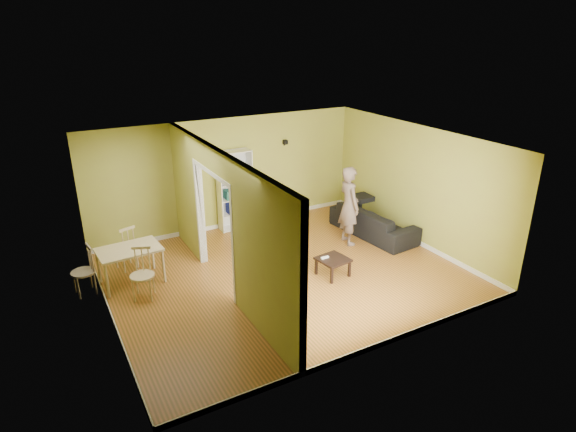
% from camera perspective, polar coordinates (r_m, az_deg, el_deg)
% --- Properties ---
extents(room_shell, '(6.50, 6.50, 6.50)m').
position_cam_1_polar(room_shell, '(8.92, -0.50, 0.55)').
color(room_shell, '#B56C31').
rests_on(room_shell, ground).
extents(partition, '(0.22, 5.50, 2.60)m').
position_cam_1_polar(partition, '(8.46, -7.67, -0.87)').
color(partition, '#A5AC3E').
rests_on(partition, ground).
extents(wall_speaker, '(0.10, 0.10, 0.10)m').
position_cam_1_polar(wall_speaker, '(11.70, -0.33, 8.75)').
color(wall_speaker, black).
rests_on(wall_speaker, room_shell).
extents(sofa, '(2.26, 1.13, 0.83)m').
position_cam_1_polar(sofa, '(11.18, 10.10, -0.19)').
color(sofa, black).
rests_on(sofa, ground).
extents(person, '(0.81, 0.67, 2.05)m').
position_cam_1_polar(person, '(10.46, 7.28, 2.01)').
color(person, slate).
rests_on(person, ground).
extents(bookshelf, '(0.79, 0.35, 1.88)m').
position_cam_1_polar(bookshelf, '(11.30, -6.41, 3.10)').
color(bookshelf, white).
rests_on(bookshelf, ground).
extents(paper_box_navy_a, '(0.44, 0.28, 0.22)m').
position_cam_1_polar(paper_box_navy_a, '(11.41, -6.12, 0.99)').
color(paper_box_navy_a, navy).
rests_on(paper_box_navy_a, bookshelf).
extents(paper_box_teal, '(0.40, 0.26, 0.20)m').
position_cam_1_polar(paper_box_teal, '(11.26, -6.53, 2.64)').
color(paper_box_teal, '#10877B').
rests_on(paper_box_teal, bookshelf).
extents(paper_box_navy_b, '(0.44, 0.29, 0.23)m').
position_cam_1_polar(paper_box_navy_b, '(11.15, -6.50, 4.51)').
color(paper_box_navy_b, navy).
rests_on(paper_box_navy_b, bookshelf).
extents(paper_box_navy_c, '(0.43, 0.28, 0.22)m').
position_cam_1_polar(paper_box_navy_c, '(11.09, -6.51, 5.59)').
color(paper_box_navy_c, navy).
rests_on(paper_box_navy_c, bookshelf).
extents(coffee_table, '(0.54, 0.54, 0.36)m').
position_cam_1_polar(coffee_table, '(9.30, 5.36, -5.33)').
color(coffee_table, black).
rests_on(coffee_table, ground).
extents(game_controller, '(0.16, 0.04, 0.03)m').
position_cam_1_polar(game_controller, '(9.26, 4.38, -4.93)').
color(game_controller, white).
rests_on(game_controller, coffee_table).
extents(dining_table, '(1.12, 0.74, 0.70)m').
position_cam_1_polar(dining_table, '(9.35, -18.31, -4.12)').
color(dining_table, beige).
rests_on(dining_table, ground).
extents(chair_left, '(0.47, 0.47, 0.91)m').
position_cam_1_polar(chair_left, '(9.33, -23.15, -6.01)').
color(chair_left, '#DBB389').
rests_on(chair_left, ground).
extents(chair_near, '(0.56, 0.56, 0.93)m').
position_cam_1_polar(chair_near, '(8.84, -16.92, -6.63)').
color(chair_near, tan).
rests_on(chair_near, ground).
extents(chair_far, '(0.54, 0.54, 0.92)m').
position_cam_1_polar(chair_far, '(10.00, -18.73, -3.49)').
color(chair_far, tan).
rests_on(chair_far, ground).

